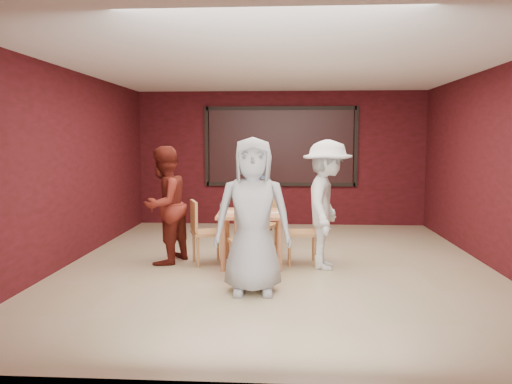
# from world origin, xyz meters

# --- Properties ---
(floor) EXTENTS (7.00, 7.00, 0.00)m
(floor) POSITION_xyz_m (0.00, 0.00, 0.00)
(floor) COLOR tan
(floor) RESTS_ON ground
(window_blinds) EXTENTS (3.00, 0.02, 1.50)m
(window_blinds) POSITION_xyz_m (0.00, 3.45, 1.65)
(window_blinds) COLOR black
(dining_table) EXTENTS (1.00, 1.00, 0.91)m
(dining_table) POSITION_xyz_m (-0.37, 0.01, 0.67)
(dining_table) COLOR #D18056
(dining_table) RESTS_ON floor
(chair_front) EXTENTS (0.57, 0.57, 0.94)m
(chair_front) POSITION_xyz_m (-0.34, -0.73, 0.53)
(chair_front) COLOR tan
(chair_front) RESTS_ON floor
(chair_back) EXTENTS (0.55, 0.55, 0.90)m
(chair_back) POSITION_xyz_m (-0.24, 0.87, 0.51)
(chair_back) COLOR tan
(chair_back) RESTS_ON floor
(chair_left) EXTENTS (0.57, 0.57, 0.93)m
(chair_left) POSITION_xyz_m (-1.07, -0.01, 0.52)
(chair_left) COLOR tan
(chair_left) RESTS_ON floor
(chair_right) EXTENTS (0.45, 0.45, 0.91)m
(chair_right) POSITION_xyz_m (0.43, 0.12, 0.52)
(chair_right) COLOR tan
(chair_right) RESTS_ON floor
(diner_front) EXTENTS (0.92, 0.63, 1.82)m
(diner_front) POSITION_xyz_m (-0.26, -1.31, 0.91)
(diner_front) COLOR #9B9B9B
(diner_front) RESTS_ON floor
(diner_back) EXTENTS (0.60, 0.45, 1.50)m
(diner_back) POSITION_xyz_m (-0.33, 1.34, 0.75)
(diner_back) COLOR #2B374C
(diner_back) RESTS_ON floor
(diner_left) EXTENTS (0.89, 1.00, 1.70)m
(diner_left) POSITION_xyz_m (-1.64, 0.03, 0.85)
(diner_left) COLOR #5F1A12
(diner_left) RESTS_ON floor
(diner_right) EXTENTS (0.85, 1.25, 1.79)m
(diner_right) POSITION_xyz_m (0.69, -0.11, 0.90)
(diner_right) COLOR silver
(diner_right) RESTS_ON floor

